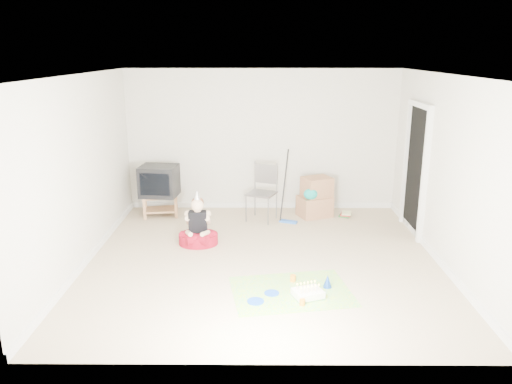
{
  "coord_description": "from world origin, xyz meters",
  "views": [
    {
      "loc": [
        -0.06,
        -6.65,
        2.9
      ],
      "look_at": [
        -0.1,
        0.4,
        0.9
      ],
      "focal_mm": 35.0,
      "sensor_mm": 36.0,
      "label": 1
    }
  ],
  "objects_px": {
    "seated_woman": "(198,232)",
    "tv_stand": "(160,204)",
    "folding_chair": "(261,193)",
    "crt_tv": "(159,181)",
    "birthday_cake": "(308,294)",
    "cardboard_boxes": "(315,198)"
  },
  "relations": [
    {
      "from": "folding_chair",
      "to": "seated_woman",
      "type": "distance_m",
      "value": 1.54
    },
    {
      "from": "seated_woman",
      "to": "tv_stand",
      "type": "bearing_deg",
      "value": 121.79
    },
    {
      "from": "crt_tv",
      "to": "birthday_cake",
      "type": "relative_size",
      "value": 1.54
    },
    {
      "from": "tv_stand",
      "to": "seated_woman",
      "type": "bearing_deg",
      "value": -58.21
    },
    {
      "from": "crt_tv",
      "to": "tv_stand",
      "type": "bearing_deg",
      "value": -147.29
    },
    {
      "from": "crt_tv",
      "to": "birthday_cake",
      "type": "xyz_separation_m",
      "value": [
        2.39,
        -3.11,
        -0.61
      ]
    },
    {
      "from": "crt_tv",
      "to": "folding_chair",
      "type": "bearing_deg",
      "value": -0.83
    },
    {
      "from": "folding_chair",
      "to": "tv_stand",
      "type": "bearing_deg",
      "value": 173.03
    },
    {
      "from": "tv_stand",
      "to": "seated_woman",
      "type": "height_order",
      "value": "seated_woman"
    },
    {
      "from": "crt_tv",
      "to": "cardboard_boxes",
      "type": "relative_size",
      "value": 0.9
    },
    {
      "from": "tv_stand",
      "to": "cardboard_boxes",
      "type": "relative_size",
      "value": 0.94
    },
    {
      "from": "folding_chair",
      "to": "birthday_cake",
      "type": "relative_size",
      "value": 2.44
    },
    {
      "from": "crt_tv",
      "to": "seated_woman",
      "type": "bearing_deg",
      "value": -52.07
    },
    {
      "from": "seated_woman",
      "to": "crt_tv",
      "type": "bearing_deg",
      "value": 121.79
    },
    {
      "from": "crt_tv",
      "to": "birthday_cake",
      "type": "height_order",
      "value": "crt_tv"
    },
    {
      "from": "tv_stand",
      "to": "folding_chair",
      "type": "relative_size",
      "value": 0.66
    },
    {
      "from": "seated_woman",
      "to": "birthday_cake",
      "type": "height_order",
      "value": "seated_woman"
    },
    {
      "from": "tv_stand",
      "to": "seated_woman",
      "type": "relative_size",
      "value": 0.77
    },
    {
      "from": "seated_woman",
      "to": "birthday_cake",
      "type": "bearing_deg",
      "value": -48.64
    },
    {
      "from": "crt_tv",
      "to": "cardboard_boxes",
      "type": "height_order",
      "value": "crt_tv"
    },
    {
      "from": "tv_stand",
      "to": "cardboard_boxes",
      "type": "bearing_deg",
      "value": 0.4
    },
    {
      "from": "tv_stand",
      "to": "seated_woman",
      "type": "distance_m",
      "value": 1.61
    }
  ]
}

